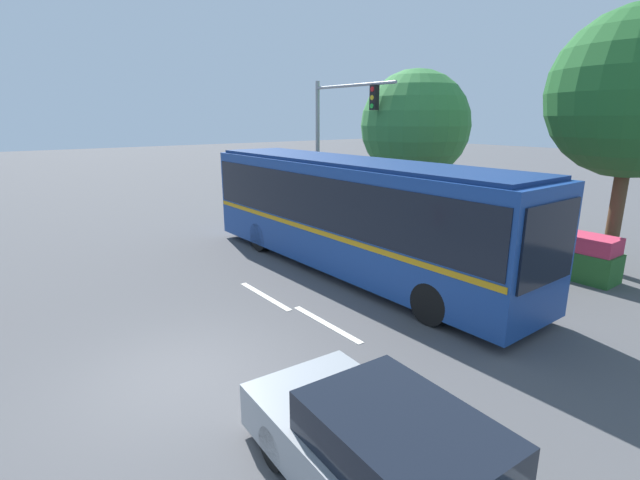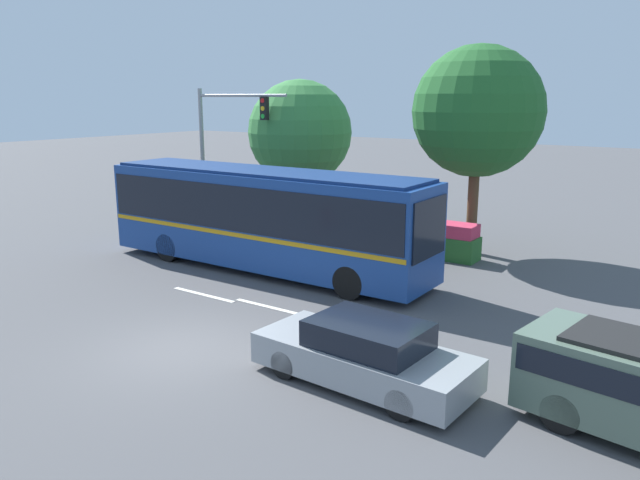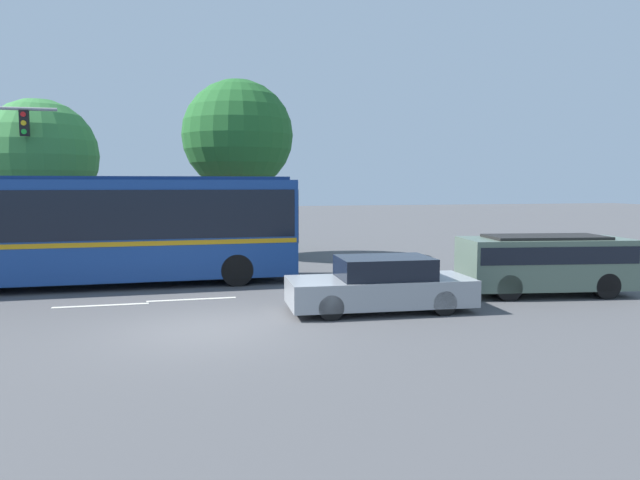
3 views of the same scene
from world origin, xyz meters
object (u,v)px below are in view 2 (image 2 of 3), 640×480
(traffic_light_pole, at_px, (221,139))
(street_tree_centre, at_px, (478,112))
(city_bus, at_px, (263,213))
(sedan_foreground, at_px, (364,354))
(street_tree_left, at_px, (300,133))

(traffic_light_pole, height_order, street_tree_centre, street_tree_centre)
(city_bus, distance_m, traffic_light_pole, 6.66)
(sedan_foreground, xyz_separation_m, street_tree_centre, (-2.29, 11.70, 4.58))
(street_tree_left, relative_size, street_tree_centre, 0.86)
(city_bus, distance_m, street_tree_left, 7.00)
(sedan_foreground, distance_m, street_tree_left, 15.68)
(sedan_foreground, relative_size, traffic_light_pole, 0.77)
(traffic_light_pole, xyz_separation_m, street_tree_centre, (10.14, 2.61, 1.18))
(sedan_foreground, height_order, traffic_light_pole, traffic_light_pole)
(sedan_foreground, xyz_separation_m, street_tree_left, (-10.07, 11.47, 3.61))
(street_tree_centre, bearing_deg, sedan_foreground, -78.90)
(city_bus, bearing_deg, sedan_foreground, -37.66)
(city_bus, relative_size, sedan_foreground, 2.59)
(street_tree_left, bearing_deg, street_tree_centre, 1.70)
(city_bus, height_order, traffic_light_pole, traffic_light_pole)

